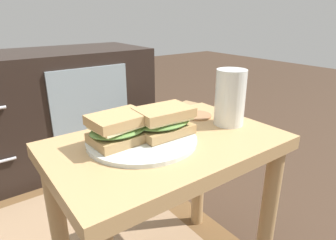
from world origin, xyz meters
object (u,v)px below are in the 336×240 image
Objects in this scene: sandwich_back at (163,121)px; beer_glass at (230,99)px; sandwich_front at (119,128)px; coaster at (197,115)px; plate at (142,140)px; paper_bag at (185,141)px; tv_cabinet at (52,110)px.

sandwich_back is 0.21m from beer_glass.
sandwich_front reaches higher than coaster.
plate is at bearing 170.99° from beer_glass.
beer_glass is at bearing -117.76° from paper_bag.
coaster is (0.28, 0.05, -0.04)m from sandwich_front.
tv_cabinet is 6.77× the size of sandwich_back.
paper_bag is at bearing 44.64° from sandwich_back.
sandwich_back is 0.72m from paper_bag.
sandwich_back is at bearing 172.10° from beer_glass.
beer_glass reaches higher than sandwich_back.
sandwich_front reaches higher than paper_bag.
plate is 0.07m from sandwich_back.
plate is 0.23m from coaster.
coaster is at bearing 9.25° from sandwich_front.
tv_cabinet reaches higher than sandwich_back.
tv_cabinet is 3.67× the size of plate.
plate is 0.27m from beer_glass.
sandwich_front reaches higher than plate.
beer_glass is 1.79× the size of coaster.
sandwich_front is 1.70× the size of coaster.
beer_glass is (0.31, -0.05, 0.03)m from sandwich_front.
tv_cabinet is at bearing 133.96° from paper_bag.
paper_bag is at bearing 62.24° from beer_glass.
tv_cabinet is 1.02m from beer_glass.
paper_bag is (0.45, 0.45, -0.34)m from sandwich_back.
tv_cabinet reaches higher than paper_bag.
sandwich_front is 0.95× the size of beer_glass.
plate is 0.07m from sandwich_front.
beer_glass is (0.22, -0.96, 0.24)m from tv_cabinet.
sandwich_front is 0.42× the size of paper_bag.
sandwich_back is at bearing -135.36° from paper_bag.
plate is 3.10× the size of coaster.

